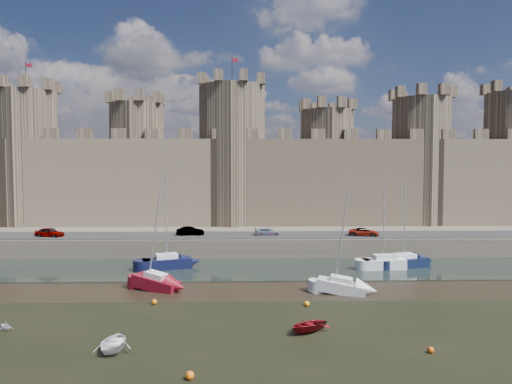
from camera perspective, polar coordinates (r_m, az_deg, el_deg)
The scene contains 21 objects.
ground at distance 31.51m, azimuth -9.50°, elevation -19.12°, with size 160.00×160.00×0.00m, color black.
water_channel at distance 54.36m, azimuth -5.84°, elevation -9.56°, with size 160.00×12.00×0.08m, color black.
quay at distance 89.62m, azimuth -4.02°, elevation -3.80°, with size 160.00×60.00×2.50m, color #4C443A.
road at distance 63.71m, azimuth -5.14°, elevation -5.40°, with size 160.00×7.00×0.10m, color black.
castle at distance 77.04m, azimuth -4.95°, elevation 2.86°, with size 108.50×11.00×29.00m.
car_0 at distance 67.89m, azimuth -24.39°, elevation -4.62°, with size 1.56×3.89×1.32m, color gray.
car_1 at distance 63.86m, azimuth -8.22°, elevation -4.88°, with size 1.33×3.80×1.25m, color gray.
car_2 at distance 63.36m, azimuth 1.48°, elevation -5.00°, with size 1.48×3.64×1.06m, color gray.
car_3 at distance 64.44m, azimuth 13.32°, elevation -4.91°, with size 1.89×4.11×1.14m, color gray.
sailboat_1 at distance 55.00m, azimuth -11.10°, elevation -8.58°, with size 5.96×3.88×11.13m.
sailboat_2 at distance 55.87m, azimuth 15.64°, elevation -8.47°, with size 5.08×2.32×10.66m.
sailboat_3 at distance 57.60m, azimuth 18.00°, elevation -8.22°, with size 6.19×3.83×10.15m.
sailboat_4 at distance 46.25m, azimuth -12.40°, elevation -10.92°, with size 4.91×3.48×10.71m.
sailboat_5 at distance 44.76m, azimuth 10.63°, elevation -11.45°, with size 4.93×3.05×9.96m.
dinghy_2 at distance 32.94m, azimuth -17.28°, elevation -17.56°, with size 2.43×0.71×3.41m, color silver.
dinghy_3 at distance 39.15m, azimuth -28.84°, elevation -14.50°, with size 1.04×0.64×1.21m, color silver.
dinghy_4 at distance 34.63m, azimuth 6.43°, elevation -16.40°, with size 2.42×0.70×3.39m, color maroon.
buoy_1 at distance 41.66m, azimuth -12.60°, elevation -13.25°, with size 0.48×0.48×0.48m, color orange.
buoy_3 at distance 40.43m, azimuth 6.37°, elevation -13.71°, with size 0.47×0.47×0.47m, color #FF960B.
buoy_4 at distance 27.75m, azimuth -8.27°, elevation -21.73°, with size 0.49×0.49×0.49m, color orange.
buoy_5 at distance 32.86m, azimuth 21.01°, elevation -17.95°, with size 0.41×0.41×0.41m, color #E8570A.
Camera 1 is at (4.27, -28.89, 11.85)m, focal length 32.00 mm.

